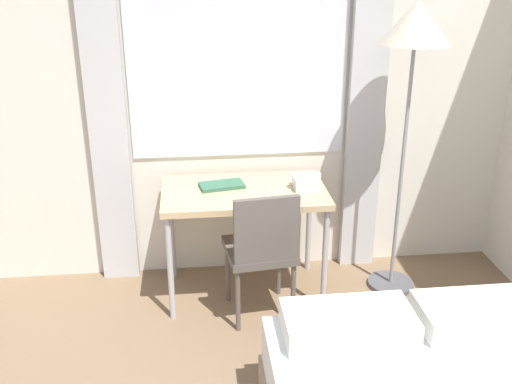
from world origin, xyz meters
TOP-DOWN VIEW (x-y plane):
  - wall_back_with_window at (0.01, 3.08)m, footprint 4.88×0.13m
  - desk at (0.10, 2.71)m, footprint 1.03×0.59m
  - desk_chair at (0.18, 2.40)m, footprint 0.44×0.44m
  - standing_lamp at (1.09, 2.67)m, footprint 0.41×0.41m
  - telephone at (0.49, 2.69)m, footprint 0.18×0.15m
  - book at (-0.04, 2.77)m, footprint 0.30×0.19m

SIDE VIEW (x-z plane):
  - desk_chair at x=0.18m, z-range 0.07..0.92m
  - desk at x=0.10m, z-range 0.30..1.04m
  - book at x=-0.04m, z-range 0.74..0.76m
  - telephone at x=0.49m, z-range 0.73..0.83m
  - wall_back_with_window at x=0.01m, z-range 0.00..2.70m
  - standing_lamp at x=1.09m, z-range 0.68..2.55m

